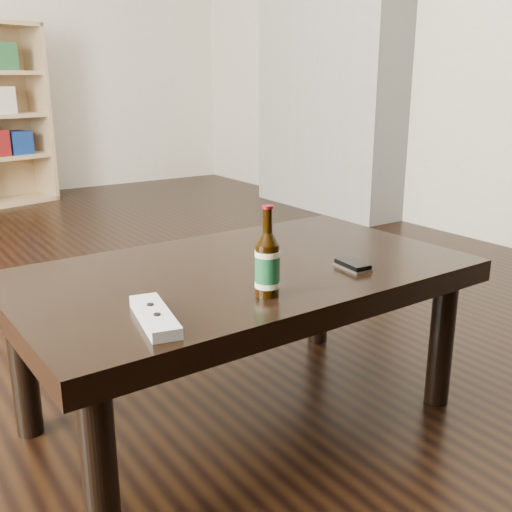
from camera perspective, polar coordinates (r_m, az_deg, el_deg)
floor at (r=2.22m, az=-20.62°, el=-8.23°), size 5.00×6.00×0.01m
chimney_breast at (r=4.25m, az=7.14°, el=22.68°), size 0.30×1.20×2.70m
coffee_table at (r=1.53m, az=-1.37°, el=-3.06°), size 1.15×0.69×0.43m
beer_bottle at (r=1.30m, az=1.09°, el=-0.81°), size 0.06×0.06×0.20m
phone at (r=1.52m, az=9.20°, el=-0.88°), size 0.06×0.10×0.02m
remote at (r=1.19m, az=-9.63°, el=-5.69°), size 0.10×0.21×0.03m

